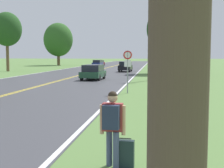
# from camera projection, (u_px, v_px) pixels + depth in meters

# --- Properties ---
(hitchhiker_person) EXTENTS (0.58, 0.43, 1.72)m
(hitchhiker_person) POSITION_uv_depth(u_px,v_px,m) (112.00, 121.00, 6.86)
(hitchhiker_person) COLOR #475175
(hitchhiker_person) RESTS_ON ground
(suitcase) EXTENTS (0.43, 0.18, 0.68)m
(suitcase) POSITION_uv_depth(u_px,v_px,m) (125.00, 154.00, 6.94)
(suitcase) COLOR #19282D
(suitcase) RESTS_ON ground
(traffic_sign) EXTENTS (0.60, 0.10, 2.80)m
(traffic_sign) POSITION_uv_depth(u_px,v_px,m) (128.00, 61.00, 20.23)
(traffic_sign) COLOR gray
(traffic_sign) RESTS_ON ground
(utility_pole_midground) EXTENTS (1.80, 0.24, 7.38)m
(utility_pole_midground) POSITION_uv_depth(u_px,v_px,m) (157.00, 42.00, 31.10)
(utility_pole_midground) COLOR brown
(utility_pole_midground) RESTS_ON ground
(utility_pole_far) EXTENTS (1.80, 0.24, 9.57)m
(utility_pole_far) POSITION_uv_depth(u_px,v_px,m) (159.00, 42.00, 60.95)
(utility_pole_far) COLOR brown
(utility_pole_far) RESTS_ON ground
(tree_left_verge) EXTENTS (5.15, 5.15, 8.97)m
(tree_left_verge) POSITION_uv_depth(u_px,v_px,m) (166.00, 29.00, 42.14)
(tree_left_verge) COLOR brown
(tree_left_verge) RESTS_ON ground
(tree_behind_sign) EXTENTS (4.47, 4.47, 8.96)m
(tree_behind_sign) POSITION_uv_depth(u_px,v_px,m) (7.00, 29.00, 47.15)
(tree_behind_sign) COLOR brown
(tree_behind_sign) RESTS_ON ground
(tree_mid_treeline) EXTENTS (6.96, 6.96, 10.14)m
(tree_mid_treeline) POSITION_uv_depth(u_px,v_px,m) (58.00, 40.00, 74.77)
(tree_mid_treeline) COLOR brown
(tree_mid_treeline) RESTS_ON ground
(car_dark_green_van_mid_near) EXTENTS (2.07, 3.98, 1.52)m
(car_dark_green_van_mid_near) POSITION_uv_depth(u_px,v_px,m) (93.00, 72.00, 31.40)
(car_dark_green_van_mid_near) COLOR black
(car_dark_green_van_mid_near) RESTS_ON ground
(car_black_hatchback_mid_far) EXTENTS (1.87, 3.87, 1.53)m
(car_black_hatchback_mid_far) POSITION_uv_depth(u_px,v_px,m) (125.00, 66.00, 46.31)
(car_black_hatchback_mid_far) COLOR black
(car_black_hatchback_mid_far) RESTS_ON ground
(car_dark_blue_hatchback_receding) EXTENTS (1.84, 3.95, 1.44)m
(car_dark_blue_hatchback_receding) POSITION_uv_depth(u_px,v_px,m) (98.00, 63.00, 66.05)
(car_dark_blue_hatchback_receding) COLOR black
(car_dark_blue_hatchback_receding) RESTS_ON ground
(car_maroon_hatchback_distant) EXTENTS (2.05, 3.93, 1.27)m
(car_maroon_hatchback_distant) POSITION_uv_depth(u_px,v_px,m) (99.00, 63.00, 71.59)
(car_maroon_hatchback_distant) COLOR black
(car_maroon_hatchback_distant) RESTS_ON ground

